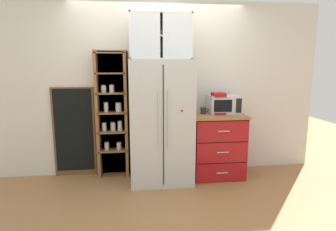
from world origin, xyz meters
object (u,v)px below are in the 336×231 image
microwave (224,104)px  coffee_maker (218,103)px  chalkboard_menu (74,132)px  bottle_cobalt (217,105)px  refrigerator (161,122)px  mug_charcoal (203,111)px

microwave → coffee_maker: (-0.10, -0.04, 0.03)m
coffee_maker → chalkboard_menu: chalkboard_menu is taller
bottle_cobalt → refrigerator: bearing=-172.1°
mug_charcoal → bottle_cobalt: 0.22m
microwave → bottle_cobalt: size_ratio=1.68×
mug_charcoal → bottle_cobalt: bottle_cobalt is taller
refrigerator → bottle_cobalt: 0.86m
bottle_cobalt → chalkboard_menu: (-2.08, 0.20, -0.39)m
chalkboard_menu → refrigerator: bearing=-14.1°
bottle_cobalt → chalkboard_menu: chalkboard_menu is taller
mug_charcoal → microwave: bearing=4.9°
bottle_cobalt → mug_charcoal: bearing=-169.9°
microwave → bottle_cobalt: bearing=173.8°
microwave → chalkboard_menu: chalkboard_menu is taller
mug_charcoal → bottle_cobalt: (0.21, 0.04, 0.07)m
mug_charcoal → chalkboard_menu: size_ratio=0.09×
coffee_maker → bottle_cobalt: bearing=90.0°
refrigerator → chalkboard_menu: 1.30m
microwave → mug_charcoal: microwave is taller
refrigerator → coffee_maker: 0.87m
mug_charcoal → chalkboard_menu: 1.92m
microwave → chalkboard_menu: size_ratio=0.33×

